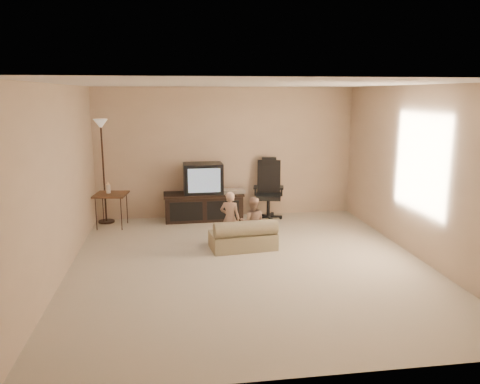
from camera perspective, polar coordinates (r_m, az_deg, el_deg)
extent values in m
plane|color=beige|center=(6.73, 1.13, -8.75)|extent=(5.50, 5.50, 0.00)
plane|color=silver|center=(6.30, 1.22, 13.05)|extent=(5.50, 5.50, 0.00)
plane|color=#C8AA8B|center=(9.09, -1.68, 4.81)|extent=(5.00, 0.00, 5.00)
plane|color=#C8AA8B|center=(3.79, 8.06, -5.52)|extent=(5.00, 0.00, 5.00)
plane|color=#C8AA8B|center=(6.48, -21.20, 1.10)|extent=(0.00, 5.50, 5.50)
plane|color=#C8AA8B|center=(7.24, 21.11, 2.17)|extent=(0.00, 5.50, 5.50)
cube|color=black|center=(8.98, -4.47, -1.91)|extent=(1.47, 0.55, 0.47)
cube|color=black|center=(8.92, -4.49, -0.26)|extent=(1.51, 0.59, 0.04)
cube|color=black|center=(8.70, -6.56, -2.37)|extent=(0.60, 0.03, 0.35)
cube|color=black|center=(8.76, -2.07, -2.20)|extent=(0.60, 0.03, 0.35)
cube|color=black|center=(8.88, -4.54, 1.71)|extent=(0.74, 0.53, 0.57)
cube|color=silver|center=(8.62, -4.38, 1.40)|extent=(0.60, 0.02, 0.45)
cube|color=silver|center=(8.92, -0.81, 0.13)|extent=(0.42, 0.30, 0.06)
cylinder|color=black|center=(9.01, 3.47, -1.86)|extent=(0.07, 0.07, 0.37)
cube|color=black|center=(8.96, 3.49, -0.53)|extent=(0.56, 0.56, 0.08)
cube|color=black|center=(9.11, 3.54, 1.88)|extent=(0.47, 0.26, 0.65)
cube|color=black|center=(9.06, 3.57, 3.79)|extent=(0.29, 0.15, 0.15)
cube|color=black|center=(8.93, 1.89, 0.60)|extent=(0.12, 0.27, 0.04)
cube|color=black|center=(8.92, 5.11, 0.55)|extent=(0.12, 0.27, 0.04)
cube|color=brown|center=(8.70, -15.45, -0.29)|extent=(0.62, 0.62, 0.03)
cylinder|color=black|center=(8.62, -17.14, -2.55)|extent=(0.02, 0.02, 0.61)
cylinder|color=black|center=(8.51, -14.28, -2.58)|extent=(0.02, 0.02, 0.61)
cylinder|color=black|center=(9.04, -16.35, -1.85)|extent=(0.02, 0.02, 0.61)
cylinder|color=black|center=(8.93, -13.61, -1.87)|extent=(0.02, 0.02, 0.61)
cylinder|color=beige|center=(8.74, -15.77, 0.38)|extent=(0.08, 0.08, 0.16)
cone|color=beige|center=(8.72, -15.81, 1.05)|extent=(0.06, 0.06, 0.06)
cylinder|color=black|center=(9.16, -15.95, -3.47)|extent=(0.30, 0.30, 0.03)
cylinder|color=black|center=(8.97, -16.28, 2.11)|extent=(0.03, 0.03, 1.82)
cone|color=beige|center=(8.87, -16.63, 7.97)|extent=(0.26, 0.26, 0.17)
cube|color=gray|center=(7.34, 0.34, -5.90)|extent=(1.05, 0.65, 0.26)
cylinder|color=gray|center=(7.11, 0.71, -4.49)|extent=(1.00, 0.35, 0.24)
imported|color=tan|center=(7.43, -1.23, -3.22)|extent=(0.37, 0.32, 0.87)
imported|color=tan|center=(7.35, 1.54, -3.69)|extent=(0.42, 0.28, 0.80)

